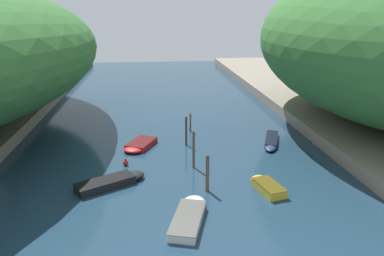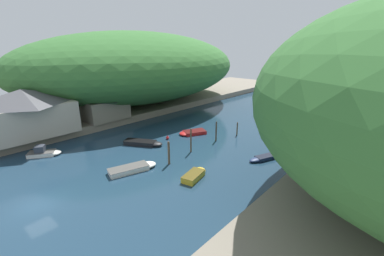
# 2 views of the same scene
# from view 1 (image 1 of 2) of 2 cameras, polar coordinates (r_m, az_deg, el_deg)

# --- Properties ---
(water_surface) EXTENTS (130.00, 130.00, 0.00)m
(water_surface) POSITION_cam_1_polar(r_m,az_deg,el_deg) (45.08, -4.14, -1.07)
(water_surface) COLOR #1E384C
(water_surface) RESTS_ON ground
(right_bank) EXTENTS (22.00, 120.00, 1.39)m
(right_bank) POSITION_cam_1_polar(r_m,az_deg,el_deg) (53.47, 26.75, 0.84)
(right_bank) COLOR gray
(right_bank) RESTS_ON ground
(boat_far_upstream) EXTENTS (3.51, 6.35, 0.65)m
(boat_far_upstream) POSITION_cam_1_polar(r_m,az_deg,el_deg) (27.72, -0.38, -13.08)
(boat_far_upstream) COLOR silver
(boat_far_upstream) RESTS_ON water_surface
(boat_cabin_cruiser) EXTENTS (2.39, 4.21, 0.73)m
(boat_cabin_cruiser) POSITION_cam_1_polar(r_m,az_deg,el_deg) (32.35, 11.21, -8.58)
(boat_cabin_cruiser) COLOR gold
(boat_cabin_cruiser) RESTS_ON water_surface
(boat_yellow_tender) EXTENTS (3.45, 6.44, 0.52)m
(boat_yellow_tender) POSITION_cam_1_polar(r_m,az_deg,el_deg) (42.89, 11.99, -2.06)
(boat_yellow_tender) COLOR navy
(boat_yellow_tender) RESTS_ON water_surface
(boat_moored_right) EXTENTS (4.00, 5.24, 0.57)m
(boat_moored_right) POSITION_cam_1_polar(r_m,az_deg,el_deg) (41.21, -8.08, -2.63)
(boat_moored_right) COLOR red
(boat_moored_right) RESTS_ON water_surface
(boat_open_rowboat) EXTENTS (6.24, 4.61, 0.69)m
(boat_open_rowboat) POSITION_cam_1_polar(r_m,az_deg,el_deg) (33.20, -11.85, -7.94)
(boat_open_rowboat) COLOR black
(boat_open_rowboat) RESTS_ON water_surface
(mooring_post_second) EXTENTS (0.30, 0.30, 3.24)m
(mooring_post_second) POSITION_cam_1_polar(r_m,az_deg,el_deg) (31.00, 2.36, -6.84)
(mooring_post_second) COLOR brown
(mooring_post_second) RESTS_ON water_surface
(mooring_post_middle) EXTENTS (0.23, 0.23, 3.69)m
(mooring_post_middle) POSITION_cam_1_polar(r_m,az_deg,el_deg) (35.31, 0.25, -3.27)
(mooring_post_middle) COLOR brown
(mooring_post_middle) RESTS_ON water_surface
(mooring_post_fourth) EXTENTS (0.24, 0.24, 3.34)m
(mooring_post_fourth) POSITION_cam_1_polar(r_m,az_deg,el_deg) (41.16, -0.88, -0.42)
(mooring_post_fourth) COLOR #4C3D2D
(mooring_post_fourth) RESTS_ON water_surface
(mooring_post_farthest) EXTENTS (0.22, 0.22, 2.35)m
(mooring_post_farthest) POSITION_cam_1_polar(r_m,az_deg,el_deg) (45.92, -0.25, 0.88)
(mooring_post_farthest) COLOR brown
(mooring_post_farthest) RESTS_ON water_surface
(channel_buoy_near) EXTENTS (0.51, 0.51, 0.77)m
(channel_buoy_near) POSITION_cam_1_polar(r_m,az_deg,el_deg) (36.93, -10.09, -5.18)
(channel_buoy_near) COLOR red
(channel_buoy_near) RESTS_ON water_surface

